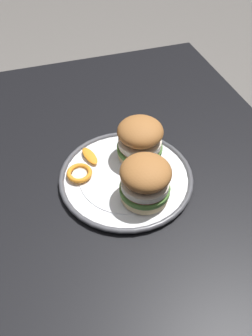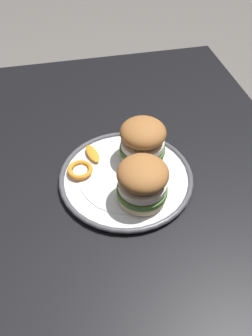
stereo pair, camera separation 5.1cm
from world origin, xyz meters
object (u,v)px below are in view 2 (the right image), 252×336
object	(u,v)px
sandwich_half_left	(143,140)
dinner_plate	(126,177)
dining_table	(120,223)
sandwich_half_right	(142,181)

from	to	relation	value
sandwich_half_left	dinner_plate	bearing A→B (deg)	135.82
dining_table	sandwich_half_left	world-z (taller)	sandwich_half_left
dining_table	dinner_plate	world-z (taller)	dinner_plate
sandwich_half_left	sandwich_half_right	distance (m)	0.13
dining_table	sandwich_half_left	size ratio (longest dim) A/B	9.78
dining_table	sandwich_half_right	world-z (taller)	sandwich_half_right
sandwich_half_left	sandwich_half_right	xyz separation A→B (m)	(-0.12, 0.03, 0.00)
dining_table	dinner_plate	distance (m)	0.12
dinner_plate	dining_table	bearing A→B (deg)	153.67
sandwich_half_right	sandwich_half_left	bearing A→B (deg)	-14.51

